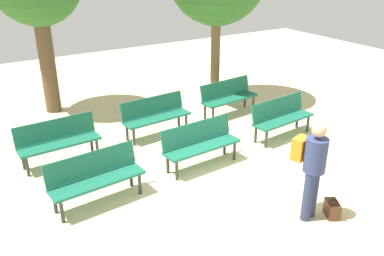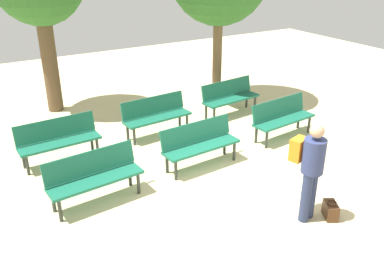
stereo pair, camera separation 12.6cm
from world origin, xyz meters
TOP-DOWN VIEW (x-y plane):
  - ground_plane at (0.00, 0.00)m, footprint 24.00×24.00m
  - bench_r0_c0 at (-2.36, 1.37)m, footprint 1.64×0.62m
  - bench_r0_c1 at (-0.17, 1.54)m, footprint 1.63×0.57m
  - bench_r0_c2 at (2.15, 1.74)m, footprint 1.64×0.63m
  - bench_r1_c0 at (-2.51, 3.13)m, footprint 1.62×0.56m
  - bench_r1_c1 at (-0.25, 3.32)m, footprint 1.63×0.60m
  - bench_r1_c2 at (1.94, 3.49)m, footprint 1.64×0.64m
  - visitor_with_backpack at (0.37, -0.81)m, footprint 0.44×0.59m
  - handbag at (0.73, -1.03)m, footprint 0.32×0.37m

SIDE VIEW (x-z plane):
  - ground_plane at x=0.00m, z-range 0.00..0.00m
  - handbag at x=0.73m, z-range -0.01..0.28m
  - bench_r0_c0 at x=-2.36m, z-range 0.07..0.94m
  - bench_r0_c1 at x=-0.17m, z-range 0.07..0.94m
  - bench_r0_c2 at x=2.15m, z-range 0.07..0.94m
  - bench_r1_c0 at x=-2.51m, z-range 0.07..0.94m
  - bench_r1_c1 at x=-0.25m, z-range 0.07..0.94m
  - bench_r1_c2 at x=1.94m, z-range 0.07..0.94m
  - visitor_with_backpack at x=0.37m, z-range 0.11..1.76m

